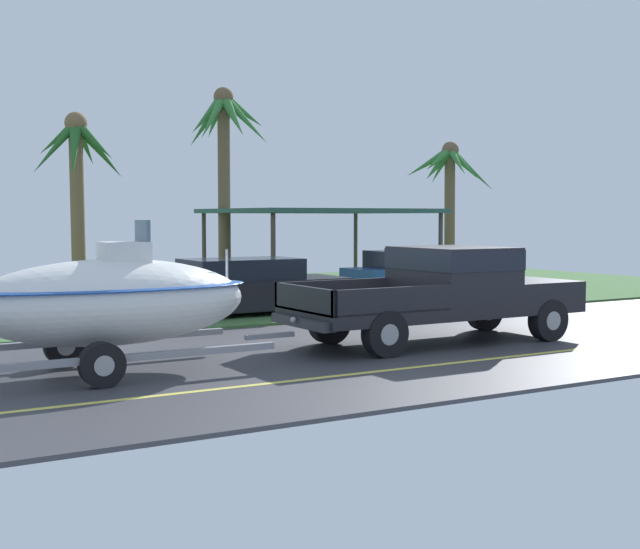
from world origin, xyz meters
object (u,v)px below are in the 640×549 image
at_px(parked_sedan_near, 418,274).
at_px(palm_tree_near_right, 225,139).
at_px(palm_tree_near_left, 79,166).
at_px(carport_awning, 320,213).
at_px(pickup_truck_towing, 452,288).
at_px(parked_sedan_far, 248,288).
at_px(palm_tree_mid, 449,177).
at_px(boat_on_trailer, 110,301).

relative_size(parked_sedan_near, palm_tree_near_right, 0.70).
relative_size(parked_sedan_near, palm_tree_near_left, 0.82).
distance_m(carport_awning, palm_tree_near_left, 7.66).
height_order(pickup_truck_towing, carport_awning, carport_awning).
bearing_deg(parked_sedan_near, parked_sedan_far, -163.97).
bearing_deg(palm_tree_mid, palm_tree_near_left, 174.55).
bearing_deg(parked_sedan_near, carport_awning, 108.68).
xyz_separation_m(boat_on_trailer, palm_tree_near_right, (7.51, 12.35, 3.74)).
distance_m(palm_tree_near_right, palm_tree_mid, 8.71).
xyz_separation_m(palm_tree_near_left, palm_tree_near_right, (4.43, -0.69, 0.95)).
height_order(pickup_truck_towing, palm_tree_mid, palm_tree_mid).
xyz_separation_m(parked_sedan_far, palm_tree_mid, (11.00, 5.97, 3.12)).
xyz_separation_m(parked_sedan_far, carport_awning, (5.28, 5.54, 1.84)).
relative_size(boat_on_trailer, palm_tree_near_right, 0.87).
height_order(palm_tree_near_left, palm_tree_near_right, palm_tree_near_right).
height_order(boat_on_trailer, parked_sedan_far, boat_on_trailer).
bearing_deg(pickup_truck_towing, carport_awning, 71.52).
bearing_deg(palm_tree_near_left, pickup_truck_towing, -74.80).
height_order(pickup_truck_towing, boat_on_trailer, boat_on_trailer).
distance_m(parked_sedan_far, carport_awning, 7.87).
relative_size(pickup_truck_towing, parked_sedan_near, 1.34).
bearing_deg(palm_tree_near_left, palm_tree_mid, -5.45).
xyz_separation_m(pickup_truck_towing, palm_tree_near_right, (0.89, 12.35, 3.82)).
xyz_separation_m(pickup_truck_towing, parked_sedan_near, (5.03, 7.70, -0.34)).
xyz_separation_m(pickup_truck_towing, boat_on_trailer, (-6.63, -0.00, 0.08)).
distance_m(parked_sedan_far, palm_tree_near_right, 8.10).
xyz_separation_m(parked_sedan_far, palm_tree_near_left, (-2.06, 7.22, 3.21)).
distance_m(boat_on_trailer, carport_awning, 15.48).
height_order(pickup_truck_towing, palm_tree_near_left, palm_tree_near_left).
xyz_separation_m(parked_sedan_near, palm_tree_mid, (4.48, 4.10, 3.12)).
distance_m(parked_sedan_near, palm_tree_near_left, 10.61).
bearing_deg(parked_sedan_far, palm_tree_mid, 28.50).
bearing_deg(boat_on_trailer, parked_sedan_far, 48.59).
bearing_deg(boat_on_trailer, parked_sedan_near, 33.44).
bearing_deg(parked_sedan_far, parked_sedan_near, 16.03).
bearing_deg(boat_on_trailer, pickup_truck_towing, 0.00).
bearing_deg(carport_awning, parked_sedan_far, -133.66).
xyz_separation_m(parked_sedan_far, palm_tree_near_right, (2.38, 6.53, 4.16)).
bearing_deg(palm_tree_mid, carport_awning, -175.63).
bearing_deg(palm_tree_near_right, palm_tree_mid, -3.68).
xyz_separation_m(parked_sedan_near, carport_awning, (-1.24, 3.66, 1.84)).
distance_m(boat_on_trailer, palm_tree_near_left, 13.69).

